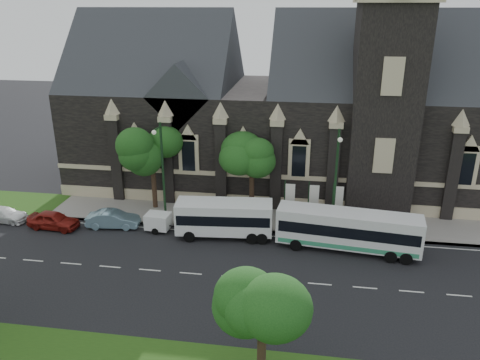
% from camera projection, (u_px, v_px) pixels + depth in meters
% --- Properties ---
extents(ground, '(160.00, 160.00, 0.00)m').
position_uv_depth(ground, '(191.00, 273.00, 33.08)').
color(ground, black).
rests_on(ground, ground).
extents(sidewalk, '(80.00, 5.00, 0.15)m').
position_uv_depth(sidewalk, '(217.00, 216.00, 41.84)').
color(sidewalk, gray).
rests_on(sidewalk, ground).
extents(museum, '(40.00, 17.70, 29.90)m').
position_uv_depth(museum, '(284.00, 107.00, 46.86)').
color(museum, black).
rests_on(museum, ground).
extents(tree_park_east, '(3.40, 3.40, 6.28)m').
position_uv_depth(tree_park_east, '(267.00, 305.00, 21.97)').
color(tree_park_east, black).
rests_on(tree_park_east, ground).
extents(tree_walk_right, '(4.08, 4.08, 7.80)m').
position_uv_depth(tree_walk_right, '(255.00, 152.00, 40.49)').
color(tree_walk_right, black).
rests_on(tree_walk_right, ground).
extents(tree_walk_left, '(3.91, 3.91, 7.64)m').
position_uv_depth(tree_walk_left, '(154.00, 149.00, 41.76)').
color(tree_walk_left, black).
rests_on(tree_walk_left, ground).
extents(street_lamp_near, '(0.36, 1.88, 9.00)m').
position_uv_depth(street_lamp_near, '(336.00, 178.00, 36.45)').
color(street_lamp_near, '#16321A').
rests_on(street_lamp_near, ground).
extents(street_lamp_mid, '(0.36, 1.88, 9.00)m').
position_uv_depth(street_lamp_mid, '(162.00, 169.00, 38.39)').
color(street_lamp_mid, '#16321A').
rests_on(street_lamp_mid, ground).
extents(banner_flag_left, '(0.90, 0.10, 4.00)m').
position_uv_depth(banner_flag_left, '(288.00, 198.00, 39.69)').
color(banner_flag_left, '#16321A').
rests_on(banner_flag_left, ground).
extents(banner_flag_center, '(0.90, 0.10, 4.00)m').
position_uv_depth(banner_flag_center, '(312.00, 200.00, 39.42)').
color(banner_flag_center, '#16321A').
rests_on(banner_flag_center, ground).
extents(banner_flag_right, '(0.90, 0.10, 4.00)m').
position_uv_depth(banner_flag_right, '(336.00, 201.00, 39.14)').
color(banner_flag_right, '#16321A').
rests_on(banner_flag_right, ground).
extents(tour_coach, '(10.95, 3.51, 3.14)m').
position_uv_depth(tour_coach, '(348.00, 230.00, 35.68)').
color(tour_coach, silver).
rests_on(tour_coach, ground).
extents(shuttle_bus, '(7.89, 3.26, 2.97)m').
position_uv_depth(shuttle_bus, '(224.00, 217.00, 37.84)').
color(shuttle_bus, white).
rests_on(shuttle_bus, ground).
extents(box_trailer, '(2.89, 1.70, 1.52)m').
position_uv_depth(box_trailer, '(158.00, 221.00, 39.03)').
color(box_trailer, white).
rests_on(box_trailer, ground).
extents(sedan, '(4.57, 2.03, 1.46)m').
position_uv_depth(sedan, '(113.00, 219.00, 39.71)').
color(sedan, '#7DA2B5').
rests_on(sedan, ground).
extents(car_far_red, '(4.48, 2.09, 1.49)m').
position_uv_depth(car_far_red, '(53.00, 220.00, 39.50)').
color(car_far_red, maroon).
rests_on(car_far_red, ground).
extents(car_far_white, '(4.29, 1.90, 1.22)m').
position_uv_depth(car_far_white, '(4.00, 214.00, 40.86)').
color(car_far_white, white).
rests_on(car_far_white, ground).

